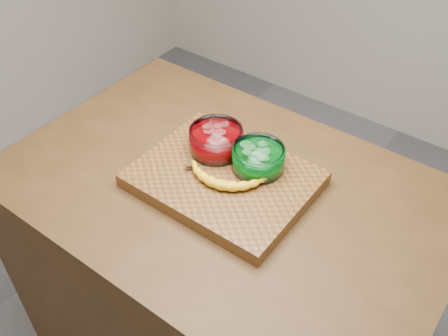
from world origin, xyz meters
The scene contains 5 objects.
counter centered at (0.00, 0.00, 0.45)m, with size 1.20×0.80×0.90m, color #4B2F16.
cutting_board centered at (0.00, 0.00, 0.92)m, with size 0.45×0.35×0.04m, color brown.
bowl_red centered at (-0.08, 0.07, 0.97)m, with size 0.15×0.15×0.07m.
bowl_green centered at (0.06, 0.07, 0.97)m, with size 0.14×0.14×0.06m.
banana centered at (0.01, -0.02, 0.96)m, with size 0.23×0.14×0.03m, color yellow, non-canonical shape.
Camera 1 is at (0.57, -0.77, 1.82)m, focal length 40.00 mm.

